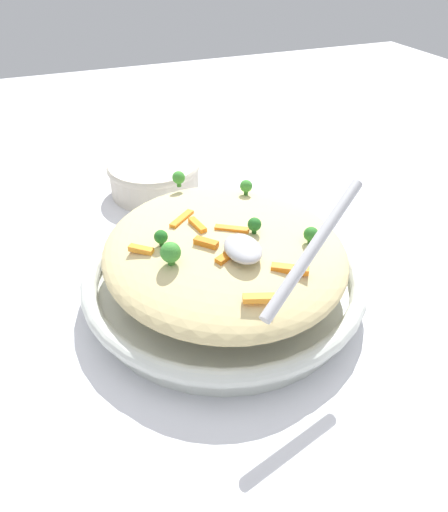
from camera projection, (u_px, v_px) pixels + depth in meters
name	position (u px, v px, depth m)	size (l,w,h in m)	color
ground_plane	(224.00, 293.00, 0.62)	(2.40, 2.40, 0.00)	silver
serving_bowl	(224.00, 279.00, 0.60)	(0.36, 0.36, 0.05)	silver
pasta_mound	(224.00, 250.00, 0.58)	(0.32, 0.30, 0.06)	#DBC689
carrot_piece_0	(232.00, 229.00, 0.55)	(0.04, 0.01, 0.01)	orange
carrot_piece_1	(182.00, 219.00, 0.58)	(0.04, 0.01, 0.01)	orange
carrot_piece_2	(141.00, 250.00, 0.53)	(0.03, 0.01, 0.01)	orange
carrot_piece_3	(197.00, 226.00, 0.56)	(0.03, 0.01, 0.01)	orange
carrot_piece_4	(290.00, 269.00, 0.50)	(0.04, 0.01, 0.01)	orange
carrot_piece_5	(259.00, 298.00, 0.46)	(0.03, 0.01, 0.01)	orange
carrot_piece_6	(225.00, 258.00, 0.51)	(0.02, 0.01, 0.01)	orange
carrot_piece_7	(206.00, 243.00, 0.53)	(0.03, 0.01, 0.01)	orange
broccoli_floret_0	(160.00, 235.00, 0.53)	(0.02, 0.02, 0.02)	#205B1C
broccoli_floret_1	(254.00, 225.00, 0.54)	(0.02, 0.02, 0.02)	#205B1C
broccoli_floret_2	(179.00, 178.00, 0.65)	(0.02, 0.02, 0.02)	#377928
broccoli_floret_3	(246.00, 186.00, 0.63)	(0.02, 0.02, 0.02)	#377928
broccoli_floret_4	(311.00, 234.00, 0.54)	(0.02, 0.02, 0.02)	#296820
broccoli_floret_5	(171.00, 253.00, 0.50)	(0.02, 0.02, 0.03)	#377928
serving_spoon	(270.00, 248.00, 0.49)	(0.15, 0.15, 0.09)	#B7B7BC
companion_bowl	(154.00, 175.00, 0.83)	(0.16, 0.16, 0.06)	beige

